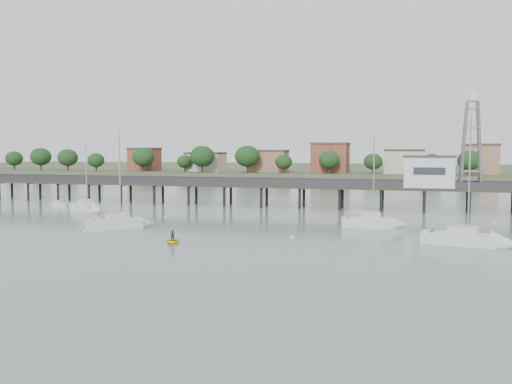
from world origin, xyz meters
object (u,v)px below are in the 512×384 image
yellow_dinghy (173,243)px  sailboat_f (127,223)px  sailboat_c (379,223)px  sailboat_d (478,240)px  sailboat_b (89,208)px  pier (283,186)px  white_tender (61,204)px  lattice_tower (471,145)px

yellow_dinghy → sailboat_f: bearing=121.9°
sailboat_f → sailboat_c: bearing=-29.7°
sailboat_d → sailboat_b: bearing=174.8°
sailboat_d → pier: bearing=142.3°
sailboat_f → white_tender: 33.48m
sailboat_f → white_tender: (-25.27, 21.96, -0.25)m
lattice_tower → sailboat_f: lattice_tower is taller
pier → sailboat_d: sailboat_d is taller
sailboat_c → white_tender: bearing=156.5°
sailboat_d → sailboat_b: 60.98m
lattice_tower → sailboat_f: (-44.79, -32.40, -10.46)m
sailboat_b → lattice_tower: bearing=41.0°
pier → sailboat_b: 33.47m
sailboat_c → sailboat_b: 47.54m
pier → sailboat_d: (29.63, -34.62, -3.16)m
lattice_tower → yellow_dinghy: 55.10m
white_tender → lattice_tower: bearing=19.7°
pier → white_tender: bearing=-164.8°
lattice_tower → sailboat_d: 36.21m
sailboat_b → sailboat_f: (15.42, -15.51, -0.01)m
lattice_tower → sailboat_d: lattice_tower is taller
yellow_dinghy → pier: bearing=69.8°
lattice_tower → yellow_dinghy: lattice_tower is taller
sailboat_c → sailboat_b: bearing=161.6°
white_tender → yellow_dinghy: size_ratio=1.21×
sailboat_c → sailboat_b: size_ratio=1.07×
white_tender → sailboat_b: bearing=-22.0°
lattice_tower → sailboat_b: lattice_tower is taller
sailboat_f → yellow_dinghy: sailboat_f is taller
sailboat_d → white_tender: sailboat_d is taller
sailboat_d → yellow_dinghy: 33.00m
sailboat_b → yellow_dinghy: size_ratio=4.24×
pier → sailboat_d: bearing=-49.4°
sailboat_d → yellow_dinghy: (-32.19, -7.25, -0.63)m
pier → sailboat_f: 35.17m
pier → sailboat_d: 45.68m
sailboat_b → yellow_dinghy: bearing=-18.4°
sailboat_c → yellow_dinghy: (-21.02, -19.11, -0.64)m
sailboat_f → white_tender: bearing=92.4°
yellow_dinghy → lattice_tower: bearing=34.1°
sailboat_b → sailboat_c: bearing=18.2°
sailboat_b → pier: bearing=55.7°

